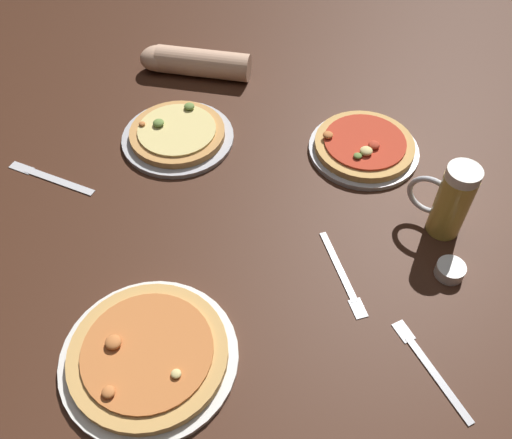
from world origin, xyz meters
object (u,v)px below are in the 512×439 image
at_px(ramekin_sauce, 450,270).
at_px(diner_arm, 191,62).
at_px(fork_left, 430,367).
at_px(beer_mug_dark, 450,200).
at_px(knife_right, 51,178).
at_px(pizza_plate_near, 148,355).
at_px(pizza_plate_far, 364,147).
at_px(pizza_plate_side, 178,135).
at_px(fork_spare, 343,275).

bearing_deg(ramekin_sauce, diner_arm, 119.43).
relative_size(ramekin_sauce, diner_arm, 0.19).
distance_m(ramekin_sauce, fork_left, 0.22).
height_order(beer_mug_dark, fork_left, beer_mug_dark).
bearing_deg(beer_mug_dark, knife_right, 160.06).
xyz_separation_m(pizza_plate_near, diner_arm, (0.17, 0.86, 0.02)).
bearing_deg(pizza_plate_far, beer_mug_dark, -70.74).
relative_size(beer_mug_dark, diner_arm, 0.58).
height_order(ramekin_sauce, diner_arm, diner_arm).
xyz_separation_m(pizza_plate_far, ramekin_sauce, (0.06, -0.38, -0.00)).
relative_size(pizza_plate_side, beer_mug_dark, 1.56).
relative_size(pizza_plate_near, knife_right, 1.58).
relative_size(knife_right, fork_spare, 0.94).
relative_size(pizza_plate_far, diner_arm, 0.88).
xyz_separation_m(knife_right, diner_arm, (0.37, 0.35, 0.04)).
bearing_deg(pizza_plate_side, fork_left, -60.68).
height_order(pizza_plate_side, knife_right, pizza_plate_side).
xyz_separation_m(pizza_plate_near, fork_spare, (0.40, 0.11, -0.01)).
bearing_deg(fork_left, beer_mug_dark, 64.57).
relative_size(ramekin_sauce, fork_spare, 0.27).
bearing_deg(pizza_plate_far, diner_arm, 133.54).
xyz_separation_m(pizza_plate_side, diner_arm, (0.06, 0.27, 0.02)).
distance_m(knife_right, fork_spare, 0.72).
relative_size(pizza_plate_side, fork_spare, 1.28).
bearing_deg(knife_right, fork_spare, -33.09).
height_order(ramekin_sauce, fork_left, ramekin_sauce).
relative_size(pizza_plate_far, ramekin_sauce, 4.58).
relative_size(fork_left, diner_arm, 0.70).
bearing_deg(ramekin_sauce, pizza_plate_far, 99.09).
relative_size(fork_left, fork_spare, 0.98).
height_order(pizza_plate_side, ramekin_sauce, pizza_plate_side).
height_order(beer_mug_dark, knife_right, beer_mug_dark).
height_order(pizza_plate_side, diner_arm, diner_arm).
xyz_separation_m(pizza_plate_side, fork_left, (0.39, -0.69, -0.01)).
distance_m(beer_mug_dark, ramekin_sauce, 0.14).
bearing_deg(diner_arm, pizza_plate_far, -46.46).
bearing_deg(knife_right, diner_arm, 43.56).
height_order(ramekin_sauce, knife_right, ramekin_sauce).
distance_m(ramekin_sauce, diner_arm, 0.90).
height_order(pizza_plate_near, diner_arm, diner_arm).
bearing_deg(beer_mug_dark, pizza_plate_side, 144.01).
distance_m(pizza_plate_near, fork_left, 0.51).
bearing_deg(pizza_plate_side, pizza_plate_near, -100.25).
height_order(pizza_plate_side, fork_left, pizza_plate_side).
distance_m(beer_mug_dark, diner_arm, 0.81).
bearing_deg(ramekin_sauce, knife_right, 152.37).
bearing_deg(ramekin_sauce, pizza_plate_near, -172.74).
bearing_deg(diner_arm, ramekin_sauce, -60.57).
bearing_deg(beer_mug_dark, pizza_plate_near, -162.88).
distance_m(pizza_plate_far, ramekin_sauce, 0.39).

